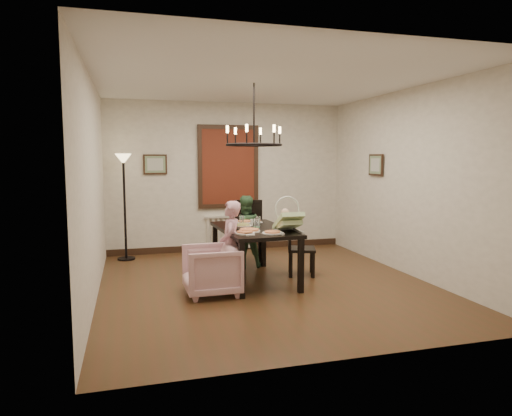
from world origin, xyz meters
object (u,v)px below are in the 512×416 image
armchair (211,270)px  seated_man (245,238)px  drinking_glass (258,223)px  chair_right (302,245)px  chair_far (248,232)px  floor_lamp (125,208)px  baby_bouncer (288,220)px  elderly_woman (230,253)px  dining_table (254,234)px

armchair → seated_man: (0.78, 1.33, 0.16)m
drinking_glass → chair_right: bearing=8.5°
chair_far → floor_lamp: size_ratio=0.59×
armchair → floor_lamp: (-1.08, 2.42, 0.58)m
baby_bouncer → elderly_woman: bearing=172.4°
drinking_glass → floor_lamp: size_ratio=0.08×
chair_far → chair_right: (0.57, -1.00, -0.08)m
elderly_woman → floor_lamp: bearing=-131.3°
chair_far → baby_bouncer: bearing=-67.6°
chair_right → floor_lamp: floor_lamp is taller
dining_table → baby_bouncer: bearing=-56.7°
dining_table → drinking_glass: size_ratio=12.18×
drinking_glass → elderly_woman: bearing=-143.9°
dining_table → chair_right: size_ratio=1.84×
armchair → dining_table: bearing=124.8°
baby_bouncer → floor_lamp: floor_lamp is taller
dining_table → baby_bouncer: 0.65m
chair_right → elderly_woman: elderly_woman is taller
dining_table → seated_man: bearing=83.1°
dining_table → baby_bouncer: (0.35, -0.48, 0.25)m
chair_right → floor_lamp: 3.17m
armchair → floor_lamp: bearing=-156.6°
elderly_woman → dining_table: bearing=147.7°
seated_man → drinking_glass: 0.90m
baby_bouncer → chair_right: bearing=55.5°
seated_man → floor_lamp: floor_lamp is taller
elderly_woman → chair_right: bearing=128.5°
baby_bouncer → armchair: bearing=-177.0°
dining_table → floor_lamp: 2.63m
elderly_woman → drinking_glass: 0.68m
drinking_glass → baby_bouncer: bearing=-58.0°
chair_far → armchair: (-0.91, -1.61, -0.21)m
chair_far → baby_bouncer: (0.15, -1.58, 0.41)m
drinking_glass → floor_lamp: (-1.84, 1.93, 0.06)m
dining_table → chair_far: bearing=77.6°
chair_right → seated_man: bearing=62.4°
dining_table → drinking_glass: drinking_glass is taller
chair_right → floor_lamp: (-2.56, 1.82, 0.44)m
dining_table → armchair: 0.95m
armchair → seated_man: 1.55m
elderly_woman → seated_man: elderly_woman is taller
dining_table → floor_lamp: floor_lamp is taller
baby_bouncer → drinking_glass: size_ratio=3.71×
chair_right → armchair: (-1.48, -0.60, -0.13)m
dining_table → drinking_glass: (0.05, -0.01, 0.15)m
baby_bouncer → floor_lamp: bearing=133.4°
seated_man → armchair: bearing=58.4°
armchair → elderly_woman: elderly_woman is taller
armchair → seated_man: size_ratio=0.73×
chair_right → drinking_glass: (-0.72, -0.11, 0.38)m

